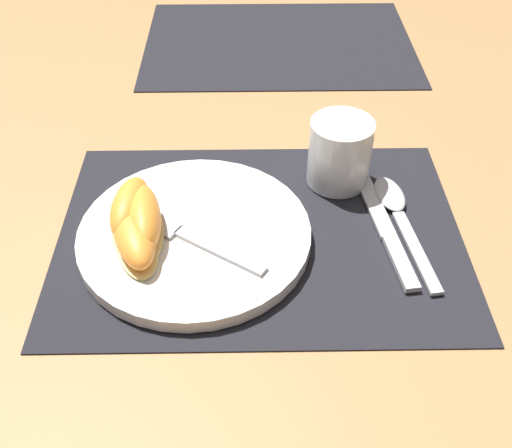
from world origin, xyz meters
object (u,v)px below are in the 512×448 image
object	(u,v)px
fork	(183,233)
citrus_wedge_1	(144,219)
knife	(385,229)
citrus_wedge_0	(131,209)
juice_glass	(339,156)
spoon	(396,208)
citrus_wedge_2	(134,235)
plate	(195,235)

from	to	relation	value
fork	citrus_wedge_1	xyz separation A→B (m)	(-0.04, 0.01, 0.02)
fork	citrus_wedge_1	world-z (taller)	citrus_wedge_1
knife	citrus_wedge_0	world-z (taller)	citrus_wedge_0
knife	juice_glass	bearing A→B (deg)	115.55
spoon	citrus_wedge_2	bearing A→B (deg)	-166.96
plate	juice_glass	world-z (taller)	juice_glass
fork	spoon	bearing A→B (deg)	12.15
juice_glass	spoon	world-z (taller)	juice_glass
plate	fork	distance (m)	0.02
citrus_wedge_1	citrus_wedge_2	world-z (taller)	citrus_wedge_1
spoon	citrus_wedge_2	distance (m)	0.31
spoon	citrus_wedge_0	size ratio (longest dim) A/B	1.92
knife	spoon	bearing A→B (deg)	60.37
fork	citrus_wedge_2	distance (m)	0.05
fork	citrus_wedge_0	world-z (taller)	citrus_wedge_0
juice_glass	fork	xyz separation A→B (m)	(-0.19, -0.12, -0.02)
spoon	fork	distance (m)	0.26
spoon	citrus_wedge_0	bearing A→B (deg)	-174.27
spoon	citrus_wedge_2	xyz separation A→B (m)	(-0.30, -0.07, 0.03)
citrus_wedge_1	fork	bearing A→B (deg)	-7.34
knife	citrus_wedge_2	bearing A→B (deg)	-172.65
spoon	citrus_wedge_1	distance (m)	0.30
fork	citrus_wedge_0	bearing A→B (deg)	158.73
citrus_wedge_1	citrus_wedge_2	distance (m)	0.02
juice_glass	knife	bearing A→B (deg)	-64.45
plate	citrus_wedge_1	size ratio (longest dim) A/B	2.35
juice_glass	citrus_wedge_2	world-z (taller)	juice_glass
juice_glass	fork	size ratio (longest dim) A/B	0.51
citrus_wedge_0	citrus_wedge_2	world-z (taller)	citrus_wedge_0
plate	citrus_wedge_1	distance (m)	0.06
plate	juice_glass	bearing A→B (deg)	31.75
plate	citrus_wedge_0	world-z (taller)	citrus_wedge_0
juice_glass	citrus_wedge_0	size ratio (longest dim) A/B	0.84
plate	citrus_wedge_0	distance (m)	0.08
fork	citrus_wedge_1	distance (m)	0.05
plate	fork	bearing A→B (deg)	-146.52
citrus_wedge_0	citrus_wedge_1	world-z (taller)	same
fork	citrus_wedge_2	bearing A→B (deg)	-162.61
spoon	fork	xyz separation A→B (m)	(-0.25, -0.05, 0.01)
juice_glass	citrus_wedge_0	bearing A→B (deg)	-159.24
juice_glass	citrus_wedge_1	size ratio (longest dim) A/B	0.76
spoon	citrus_wedge_0	xyz separation A→B (m)	(-0.31, -0.03, 0.03)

